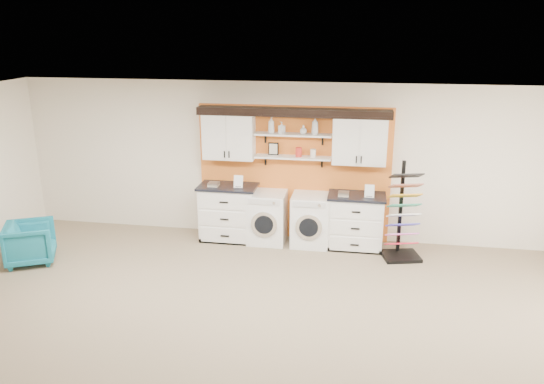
% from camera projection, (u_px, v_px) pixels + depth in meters
% --- Properties ---
extents(floor, '(10.00, 10.00, 0.00)m').
position_uv_depth(floor, '(248.00, 365.00, 6.06)').
color(floor, '#806E56').
rests_on(floor, ground).
extents(ceiling, '(10.00, 10.00, 0.00)m').
position_uv_depth(ceiling, '(244.00, 122.00, 5.22)').
color(ceiling, white).
rests_on(ceiling, wall_back).
extents(wall_back, '(10.00, 0.00, 10.00)m').
position_uv_depth(wall_back, '(294.00, 162.00, 9.41)').
color(wall_back, silver).
rests_on(wall_back, floor).
extents(accent_panel, '(3.40, 0.07, 2.40)m').
position_uv_depth(accent_panel, '(294.00, 173.00, 9.43)').
color(accent_panel, orange).
rests_on(accent_panel, wall_back).
extents(upper_cabinet_left, '(0.90, 0.35, 0.84)m').
position_uv_depth(upper_cabinet_left, '(229.00, 135.00, 9.25)').
color(upper_cabinet_left, white).
rests_on(upper_cabinet_left, wall_back).
extents(upper_cabinet_right, '(0.90, 0.35, 0.84)m').
position_uv_depth(upper_cabinet_right, '(360.00, 140.00, 8.89)').
color(upper_cabinet_right, white).
rests_on(upper_cabinet_right, wall_back).
extents(shelf_lower, '(1.32, 0.28, 0.03)m').
position_uv_depth(shelf_lower, '(293.00, 157.00, 9.18)').
color(shelf_lower, white).
rests_on(shelf_lower, wall_back).
extents(shelf_upper, '(1.32, 0.28, 0.03)m').
position_uv_depth(shelf_upper, '(293.00, 134.00, 9.06)').
color(shelf_upper, white).
rests_on(shelf_upper, wall_back).
extents(crown_molding, '(3.30, 0.41, 0.13)m').
position_uv_depth(crown_molding, '(293.00, 111.00, 8.95)').
color(crown_molding, black).
rests_on(crown_molding, wall_back).
extents(picture_frame, '(0.18, 0.02, 0.22)m').
position_uv_depth(picture_frame, '(273.00, 149.00, 9.24)').
color(picture_frame, black).
rests_on(picture_frame, shelf_lower).
extents(canister_red, '(0.11, 0.11, 0.16)m').
position_uv_depth(canister_red, '(299.00, 152.00, 9.13)').
color(canister_red, red).
rests_on(canister_red, shelf_lower).
extents(canister_cream, '(0.10, 0.10, 0.14)m').
position_uv_depth(canister_cream, '(313.00, 153.00, 9.10)').
color(canister_cream, silver).
rests_on(canister_cream, shelf_lower).
extents(base_cabinet_left, '(1.03, 0.66, 1.01)m').
position_uv_depth(base_cabinet_left, '(229.00, 212.00, 9.52)').
color(base_cabinet_left, white).
rests_on(base_cabinet_left, floor).
extents(base_cabinet_right, '(0.98, 0.66, 0.96)m').
position_uv_depth(base_cabinet_right, '(356.00, 221.00, 9.16)').
color(base_cabinet_right, white).
rests_on(base_cabinet_right, floor).
extents(washer, '(0.65, 0.71, 0.91)m').
position_uv_depth(washer, '(267.00, 217.00, 9.41)').
color(washer, white).
rests_on(washer, floor).
extents(dryer, '(0.65, 0.71, 0.91)m').
position_uv_depth(dryer, '(311.00, 220.00, 9.29)').
color(dryer, white).
rests_on(dryer, floor).
extents(sample_rack, '(0.70, 0.62, 1.63)m').
position_uv_depth(sample_rack, '(402.00, 228.00, 8.73)').
color(sample_rack, black).
rests_on(sample_rack, floor).
extents(armchair, '(0.98, 0.97, 0.67)m').
position_uv_depth(armchair, '(30.00, 243.00, 8.61)').
color(armchair, '#157288').
rests_on(armchair, floor).
extents(soap_bottle_a, '(0.14, 0.14, 0.28)m').
position_uv_depth(soap_bottle_a, '(271.00, 125.00, 9.07)').
color(soap_bottle_a, silver).
rests_on(soap_bottle_a, shelf_upper).
extents(soap_bottle_b, '(0.12, 0.12, 0.20)m').
position_uv_depth(soap_bottle_b, '(282.00, 128.00, 9.06)').
color(soap_bottle_b, silver).
rests_on(soap_bottle_b, shelf_upper).
extents(soap_bottle_c, '(0.14, 0.14, 0.15)m').
position_uv_depth(soap_bottle_c, '(303.00, 130.00, 9.00)').
color(soap_bottle_c, silver).
rests_on(soap_bottle_c, shelf_upper).
extents(soap_bottle_d, '(0.15, 0.15, 0.30)m').
position_uv_depth(soap_bottle_d, '(315.00, 126.00, 8.95)').
color(soap_bottle_d, silver).
rests_on(soap_bottle_d, shelf_upper).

